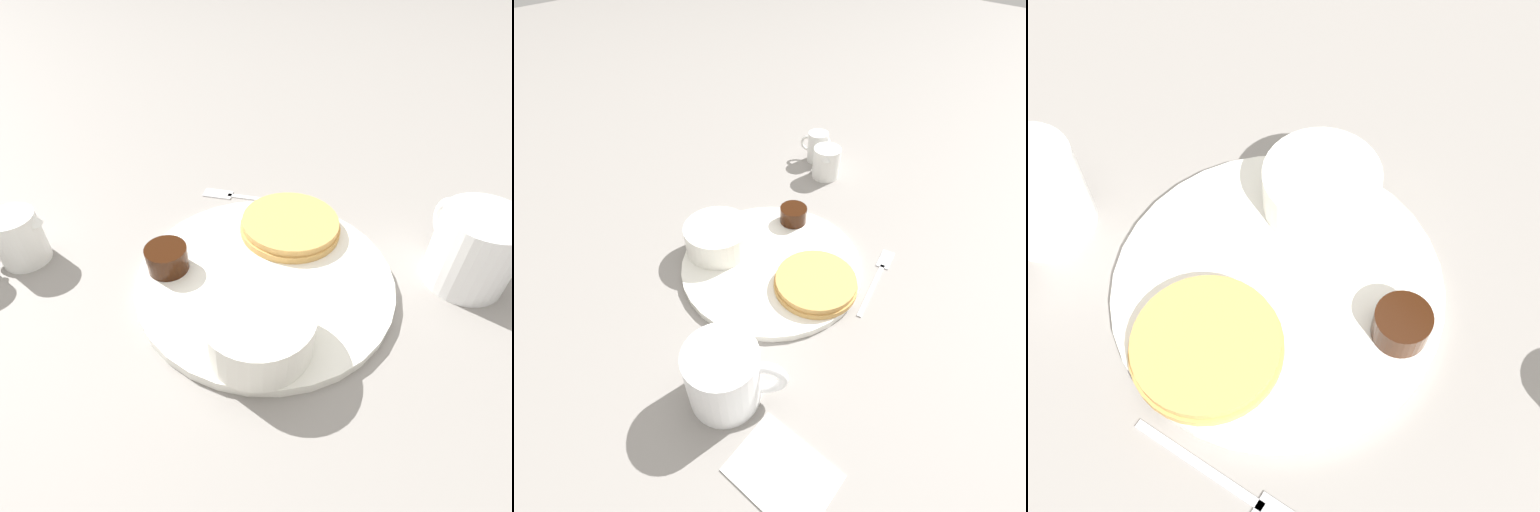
{
  "view_description": "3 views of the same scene",
  "coord_description": "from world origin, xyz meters",
  "views": [
    {
      "loc": [
        0.28,
        0.15,
        0.33
      ],
      "look_at": [
        -0.01,
        -0.02,
        0.03
      ],
      "focal_mm": 28.0,
      "sensor_mm": 36.0,
      "label": 1
    },
    {
      "loc": [
        -0.32,
        0.32,
        0.47
      ],
      "look_at": [
        -0.0,
        0.01,
        0.03
      ],
      "focal_mm": 28.0,
      "sensor_mm": 36.0,
      "label": 2
    },
    {
      "loc": [
        -0.17,
        -0.21,
        0.5
      ],
      "look_at": [
        0.01,
        0.01,
        0.04
      ],
      "focal_mm": 45.0,
      "sensor_mm": 36.0,
      "label": 3
    }
  ],
  "objects": [
    {
      "name": "ground_plane",
      "position": [
        0.0,
        0.0,
        0.0
      ],
      "size": [
        4.0,
        4.0,
        0.0
      ],
      "primitive_type": "plane",
      "color": "gray"
    },
    {
      "name": "creamer_pitcher_near",
      "position": [
        0.11,
        -0.27,
        0.03
      ],
      "size": [
        0.06,
        0.07,
        0.07
      ],
      "color": "white",
      "rests_on": "ground_plane"
    },
    {
      "name": "creamer_pitcher_far",
      "position": [
        0.16,
        -0.31,
        0.03
      ],
      "size": [
        0.06,
        0.04,
        0.07
      ],
      "color": "white",
      "rests_on": "ground_plane"
    },
    {
      "name": "bowl",
      "position": [
        0.09,
        0.04,
        0.04
      ],
      "size": [
        0.11,
        0.11,
        0.05
      ],
      "color": "white",
      "rests_on": "plate"
    },
    {
      "name": "pancake_stack",
      "position": [
        -0.08,
        -0.01,
        0.02
      ],
      "size": [
        0.13,
        0.13,
        0.02
      ],
      "color": "tan",
      "rests_on": "plate"
    },
    {
      "name": "syrup_cup",
      "position": [
        0.05,
        -0.1,
        0.03
      ],
      "size": [
        0.05,
        0.05,
        0.03
      ],
      "color": "black",
      "rests_on": "plate"
    },
    {
      "name": "fork",
      "position": [
        -0.13,
        -0.11,
        0.0
      ],
      "size": [
        0.06,
        0.15,
        0.0
      ],
      "color": "silver",
      "rests_on": "ground_plane"
    },
    {
      "name": "napkin",
      "position": [
        -0.23,
        0.21,
        0.0
      ],
      "size": [
        0.12,
        0.09,
        0.0
      ],
      "color": "white",
      "rests_on": "ground_plane"
    },
    {
      "name": "butter_ramekin",
      "position": [
        0.11,
        0.03,
        0.03
      ],
      "size": [
        0.05,
        0.05,
        0.04
      ],
      "color": "white",
      "rests_on": "plate"
    },
    {
      "name": "plate",
      "position": [
        0.0,
        0.0,
        0.01
      ],
      "size": [
        0.29,
        0.29,
        0.01
      ],
      "color": "white",
      "rests_on": "ground_plane"
    },
    {
      "name": "coffee_mug",
      "position": [
        -0.12,
        0.19,
        0.04
      ],
      "size": [
        0.11,
        0.1,
        0.09
      ],
      "color": "white",
      "rests_on": "ground_plane"
    }
  ]
}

